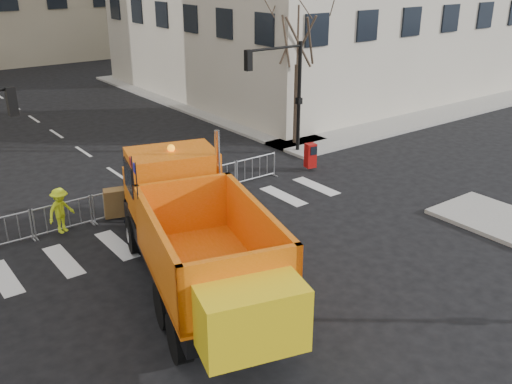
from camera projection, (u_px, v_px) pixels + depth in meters
ground at (289, 287)px, 16.58m from camera, size 120.00×120.00×0.00m
sidewalk_back at (153, 196)px, 22.86m from camera, size 64.00×5.00×0.15m
traffic_light_right at (299, 99)px, 27.35m from camera, size 0.18×0.18×5.40m
crowd_barriers at (145, 196)px, 21.60m from camera, size 12.60×0.60×1.10m
street_tree at (297, 72)px, 28.09m from camera, size 3.00×3.00×7.50m
plow_truck at (195, 233)px, 15.57m from camera, size 5.76×11.40×4.28m
cop_a at (161, 188)px, 21.20m from camera, size 0.85×0.77×1.95m
cop_b at (164, 188)px, 21.27m from camera, size 1.07×0.92×1.91m
cop_c at (128, 200)px, 20.52m from camera, size 0.91×1.03×1.67m
worker at (61, 210)px, 19.34m from camera, size 1.19×0.95×1.61m
newspaper_box at (310, 155)px, 25.67m from camera, size 0.51×0.47×1.10m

